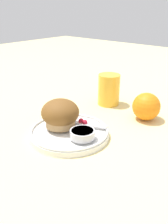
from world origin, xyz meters
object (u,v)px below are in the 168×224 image
(orange_fruit, at_px, (146,107))
(juice_glass, at_px, (109,90))
(butter_knife, at_px, (78,123))
(muffin, at_px, (60,114))

(orange_fruit, bearing_deg, juice_glass, 170.11)
(butter_knife, relative_size, orange_fruit, 1.91)
(butter_knife, distance_m, juice_glass, 0.22)
(muffin, bearing_deg, butter_knife, 56.58)
(butter_knife, bearing_deg, muffin, -144.60)
(butter_knife, bearing_deg, juice_glass, 82.66)
(muffin, distance_m, juice_glass, 0.25)
(butter_knife, relative_size, juice_glass, 1.51)
(juice_glass, bearing_deg, muffin, -83.87)
(muffin, bearing_deg, juice_glass, 96.13)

